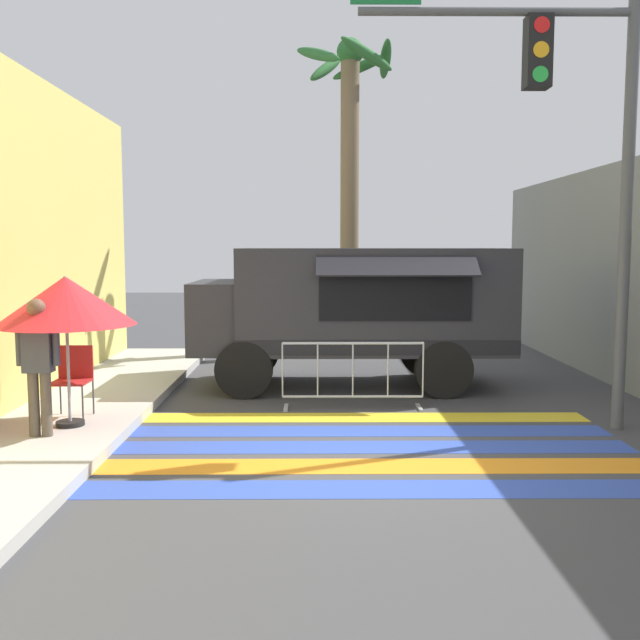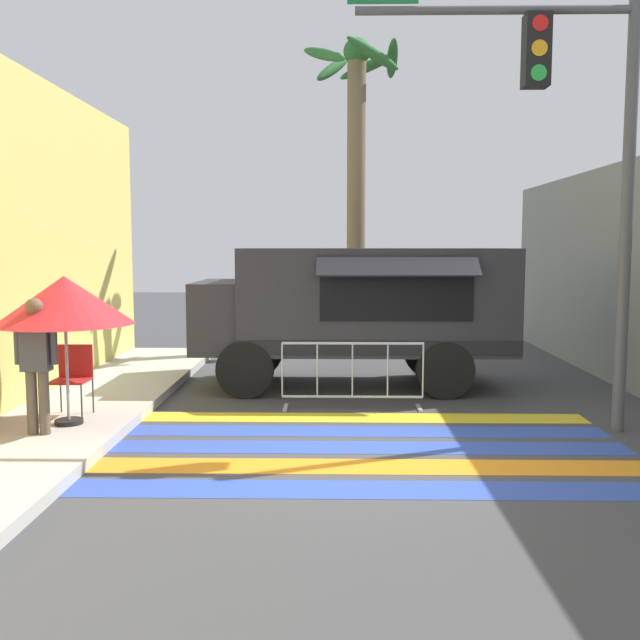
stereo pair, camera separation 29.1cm
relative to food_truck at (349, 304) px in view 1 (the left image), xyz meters
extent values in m
plane|color=#424244|center=(0.09, -4.34, -1.45)|extent=(60.00, 60.00, 0.00)
cube|color=#334FB2|center=(0.09, -5.38, -1.45)|extent=(6.40, 0.56, 0.01)
cube|color=orange|center=(0.09, -4.62, -1.45)|extent=(6.40, 0.56, 0.01)
cube|color=#334FB2|center=(0.09, -3.86, -1.45)|extent=(6.40, 0.56, 0.01)
cube|color=#334FB2|center=(0.09, -3.10, -1.45)|extent=(6.40, 0.56, 0.01)
cube|color=yellow|center=(0.09, -2.34, -1.45)|extent=(6.40, 0.56, 0.01)
cube|color=#2D2D33|center=(0.42, 0.01, 0.08)|extent=(4.58, 2.21, 1.76)
cube|color=#2D2D33|center=(-1.87, 0.01, -0.20)|extent=(1.61, 2.04, 1.19)
cube|color=#1E232D|center=(-2.63, 0.01, 0.10)|extent=(0.06, 1.77, 0.45)
cube|color=black|center=(0.69, -1.12, 0.22)|extent=(2.42, 0.03, 0.79)
cube|color=black|center=(0.69, -1.32, 0.69)|extent=(2.52, 0.43, 0.31)
cube|color=black|center=(0.42, -1.11, -0.62)|extent=(4.58, 0.01, 0.24)
cylinder|color=black|center=(-1.74, -1.01, -0.98)|extent=(0.94, 0.22, 0.94)
cylinder|color=black|center=(-1.74, 1.02, -0.98)|extent=(0.94, 0.22, 0.94)
cylinder|color=black|center=(1.49, -1.01, -0.98)|extent=(0.94, 0.22, 0.94)
cylinder|color=black|center=(1.49, 1.02, -0.98)|extent=(0.94, 0.22, 0.94)
cylinder|color=#515456|center=(3.49, -2.97, 1.41)|extent=(0.16, 0.16, 5.72)
cylinder|color=#515456|center=(1.73, -2.97, 3.97)|extent=(3.53, 0.11, 0.11)
cube|color=black|center=(2.26, -3.00, 3.46)|extent=(0.32, 0.28, 0.90)
cylinder|color=red|center=(2.26, -3.14, 3.76)|extent=(0.20, 0.02, 0.20)
cylinder|color=#F2A519|center=(2.26, -3.14, 3.46)|extent=(0.20, 0.02, 0.20)
cylinder|color=green|center=(2.26, -3.14, 3.16)|extent=(0.20, 0.02, 0.20)
cylinder|color=black|center=(-3.75, -3.33, -1.28)|extent=(0.36, 0.36, 0.06)
cylinder|color=#B2B2B7|center=(-3.75, -3.33, -0.34)|extent=(0.04, 0.04, 1.93)
cone|color=red|center=(-3.75, -3.33, 0.31)|extent=(1.75, 1.75, 0.62)
cylinder|color=#4C4C51|center=(-4.10, -3.13, -1.07)|extent=(0.02, 0.02, 0.47)
cylinder|color=#4C4C51|center=(-3.65, -3.13, -1.07)|extent=(0.02, 0.02, 0.47)
cylinder|color=#4C4C51|center=(-4.10, -2.68, -1.07)|extent=(0.02, 0.02, 0.47)
cylinder|color=#4C4C51|center=(-3.65, -2.68, -1.07)|extent=(0.02, 0.02, 0.47)
cube|color=#B22626|center=(-3.87, -2.91, -0.82)|extent=(0.47, 0.47, 0.03)
cube|color=#B22626|center=(-3.87, -2.69, -0.58)|extent=(0.47, 0.03, 0.45)
cylinder|color=brown|center=(-4.01, -3.84, -0.91)|extent=(0.13, 0.13, 0.79)
cylinder|color=brown|center=(-3.86, -3.84, -0.91)|extent=(0.13, 0.13, 0.79)
cube|color=#3F3F47|center=(-3.93, -3.84, -0.20)|extent=(0.34, 0.20, 0.64)
cylinder|color=#3F3F47|center=(-4.15, -3.84, -0.16)|extent=(0.09, 0.09, 0.54)
cylinder|color=#3F3F47|center=(-3.71, -3.84, -0.16)|extent=(0.09, 0.09, 0.54)
sphere|color=brown|center=(-3.93, -3.84, 0.26)|extent=(0.22, 0.22, 0.22)
cylinder|color=#B7BABF|center=(-0.02, -1.76, -0.45)|extent=(2.12, 0.04, 0.04)
cylinder|color=#B7BABF|center=(-0.02, -1.76, -1.27)|extent=(2.12, 0.04, 0.04)
cylinder|color=#B7BABF|center=(-1.08, -1.76, -0.86)|extent=(0.02, 0.02, 0.82)
cylinder|color=#B7BABF|center=(-0.55, -1.76, -0.86)|extent=(0.02, 0.02, 0.82)
cylinder|color=#B7BABF|center=(-0.02, -1.76, -0.86)|extent=(0.02, 0.02, 0.82)
cylinder|color=#B7BABF|center=(0.51, -1.76, -0.86)|extent=(0.02, 0.02, 0.82)
cylinder|color=#B7BABF|center=(1.04, -1.76, -0.86)|extent=(0.02, 0.02, 0.82)
cube|color=#B7BABF|center=(-1.03, -1.76, -1.43)|extent=(0.06, 0.44, 0.03)
cube|color=#B7BABF|center=(0.99, -1.76, -1.43)|extent=(0.06, 0.44, 0.03)
cylinder|color=#7A664C|center=(0.20, 3.92, 1.85)|extent=(0.42, 0.42, 6.59)
sphere|color=#2D6B33|center=(0.20, 3.92, 5.29)|extent=(0.60, 0.60, 0.60)
ellipsoid|color=#2D6B33|center=(0.98, 3.90, 5.12)|extent=(0.29, 1.57, 0.69)
ellipsoid|color=#2D6B33|center=(0.47, 4.58, 5.12)|extent=(1.42, 0.77, 0.64)
ellipsoid|color=#2D6B33|center=(-0.33, 4.33, 5.02)|extent=(0.96, 1.15, 0.90)
ellipsoid|color=#2D6B33|center=(-0.53, 3.46, 5.11)|extent=(1.13, 1.58, 0.77)
ellipsoid|color=#2D6B33|center=(0.53, 3.31, 5.08)|extent=(1.32, 0.86, 0.75)
camera|label=1|loc=(-0.60, -12.35, 0.99)|focal=40.00mm
camera|label=2|loc=(-0.31, -12.35, 0.99)|focal=40.00mm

